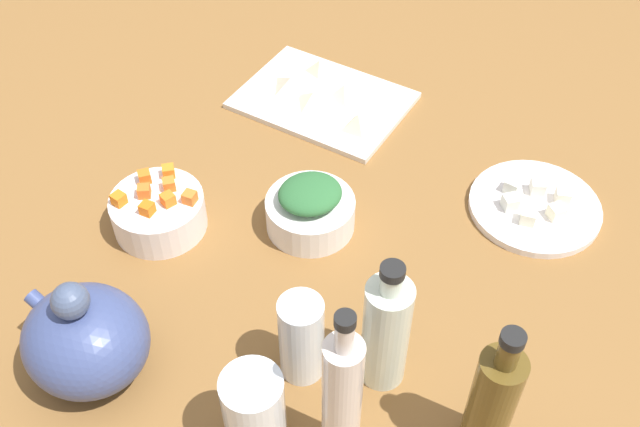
# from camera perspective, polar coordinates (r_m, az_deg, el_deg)

# --- Properties ---
(tabletop) EXTENTS (1.90, 1.90, 0.03)m
(tabletop) POSITION_cam_1_polar(r_m,az_deg,el_deg) (1.14, 0.00, -2.25)
(tabletop) COLOR brown
(tabletop) RESTS_ON ground
(cutting_board) EXTENTS (0.30, 0.23, 0.01)m
(cutting_board) POSITION_cam_1_polar(r_m,az_deg,el_deg) (1.37, 0.22, 8.67)
(cutting_board) COLOR silver
(cutting_board) RESTS_ON tabletop
(plate_tofu) EXTENTS (0.20, 0.20, 0.01)m
(plate_tofu) POSITION_cam_1_polar(r_m,az_deg,el_deg) (1.21, 16.11, 0.50)
(plate_tofu) COLOR white
(plate_tofu) RESTS_ON tabletop
(bowl_greens) EXTENTS (0.14, 0.14, 0.05)m
(bowl_greens) POSITION_cam_1_polar(r_m,az_deg,el_deg) (1.13, -0.74, 0.01)
(bowl_greens) COLOR white
(bowl_greens) RESTS_ON tabletop
(bowl_carrots) EXTENTS (0.14, 0.14, 0.06)m
(bowl_carrots) POSITION_cam_1_polar(r_m,az_deg,el_deg) (1.15, -12.25, 0.07)
(bowl_carrots) COLOR white
(bowl_carrots) RESTS_ON tabletop
(teapot) EXTENTS (0.18, 0.15, 0.17)m
(teapot) POSITION_cam_1_polar(r_m,az_deg,el_deg) (0.98, -17.52, -9.16)
(teapot) COLOR #3E4C7F
(teapot) RESTS_ON tabletop
(bottle_0) EXTENTS (0.06, 0.06, 0.21)m
(bottle_0) POSITION_cam_1_polar(r_m,az_deg,el_deg) (0.92, 5.07, -8.98)
(bottle_0) COLOR silver
(bottle_0) RESTS_ON tabletop
(bottle_1) EXTENTS (0.04, 0.04, 0.27)m
(bottle_1) POSITION_cam_1_polar(r_m,az_deg,el_deg) (0.83, 1.68, -14.11)
(bottle_1) COLOR silver
(bottle_1) RESTS_ON tabletop
(bottle_2) EXTENTS (0.05, 0.05, 0.23)m
(bottle_2) POSITION_cam_1_polar(r_m,az_deg,el_deg) (0.88, 13.03, -13.92)
(bottle_2) COLOR brown
(bottle_2) RESTS_ON tabletop
(drinking_glass_0) EXTENTS (0.07, 0.07, 0.13)m
(drinking_glass_0) POSITION_cam_1_polar(r_m,az_deg,el_deg) (0.89, -5.05, -14.93)
(drinking_glass_0) COLOR white
(drinking_glass_0) RESTS_ON tabletop
(drinking_glass_1) EXTENTS (0.06, 0.06, 0.13)m
(drinking_glass_1) POSITION_cam_1_polar(r_m,az_deg,el_deg) (0.94, -1.43, -9.53)
(drinking_glass_1) COLOR white
(drinking_glass_1) RESTS_ON tabletop
(carrot_cube_0) EXTENTS (0.02, 0.02, 0.02)m
(carrot_cube_0) POSITION_cam_1_polar(r_m,az_deg,el_deg) (1.11, -11.57, 1.08)
(carrot_cube_0) COLOR orange
(carrot_cube_0) RESTS_ON bowl_carrots
(carrot_cube_1) EXTENTS (0.03, 0.03, 0.02)m
(carrot_cube_1) POSITION_cam_1_polar(r_m,az_deg,el_deg) (1.13, -13.32, 1.67)
(carrot_cube_1) COLOR orange
(carrot_cube_1) RESTS_ON bowl_carrots
(carrot_cube_2) EXTENTS (0.03, 0.03, 0.02)m
(carrot_cube_2) POSITION_cam_1_polar(r_m,az_deg,el_deg) (1.14, -11.49, 2.21)
(carrot_cube_2) COLOR orange
(carrot_cube_2) RESTS_ON bowl_carrots
(carrot_cube_3) EXTENTS (0.02, 0.02, 0.02)m
(carrot_cube_3) POSITION_cam_1_polar(r_m,az_deg,el_deg) (1.13, -15.16, 1.08)
(carrot_cube_3) COLOR orange
(carrot_cube_3) RESTS_ON bowl_carrots
(carrot_cube_4) EXTENTS (0.02, 0.02, 0.02)m
(carrot_cube_4) POSITION_cam_1_polar(r_m,az_deg,el_deg) (1.11, -13.10, 0.37)
(carrot_cube_4) COLOR orange
(carrot_cube_4) RESTS_ON bowl_carrots
(carrot_cube_5) EXTENTS (0.03, 0.03, 0.02)m
(carrot_cube_5) POSITION_cam_1_polar(r_m,az_deg,el_deg) (1.16, -11.53, 3.19)
(carrot_cube_5) COLOR orange
(carrot_cube_5) RESTS_ON bowl_carrots
(carrot_cube_6) EXTENTS (0.03, 0.03, 0.02)m
(carrot_cube_6) POSITION_cam_1_polar(r_m,az_deg,el_deg) (1.16, -13.29, 2.76)
(carrot_cube_6) COLOR orange
(carrot_cube_6) RESTS_ON bowl_carrots
(carrot_cube_7) EXTENTS (0.02, 0.02, 0.02)m
(carrot_cube_7) POSITION_cam_1_polar(r_m,az_deg,el_deg) (1.11, -9.95, 1.22)
(carrot_cube_7) COLOR orange
(carrot_cube_7) RESTS_ON bowl_carrots
(chopped_greens_mound) EXTENTS (0.13, 0.13, 0.03)m
(chopped_greens_mound) POSITION_cam_1_polar(r_m,az_deg,el_deg) (1.10, -0.77, 1.53)
(chopped_greens_mound) COLOR #2E6836
(chopped_greens_mound) RESTS_ON bowl_greens
(tofu_cube_0) EXTENTS (0.03, 0.03, 0.02)m
(tofu_cube_0) POSITION_cam_1_polar(r_m,az_deg,el_deg) (1.22, 16.34, 1.96)
(tofu_cube_0) COLOR silver
(tofu_cube_0) RESTS_ON plate_tofu
(tofu_cube_1) EXTENTS (0.03, 0.03, 0.02)m
(tofu_cube_1) POSITION_cam_1_polar(r_m,az_deg,el_deg) (1.17, 15.66, -0.25)
(tofu_cube_1) COLOR white
(tofu_cube_1) RESTS_ON plate_tofu
(tofu_cube_2) EXTENTS (0.02, 0.02, 0.02)m
(tofu_cube_2) POSITION_cam_1_polar(r_m,az_deg,el_deg) (1.21, 14.53, 2.06)
(tofu_cube_2) COLOR silver
(tofu_cube_2) RESTS_ON plate_tofu
(tofu_cube_3) EXTENTS (0.03, 0.03, 0.02)m
(tofu_cube_3) POSITION_cam_1_polar(r_m,az_deg,el_deg) (1.19, 17.65, 0.12)
(tofu_cube_3) COLOR white
(tofu_cube_3) RESTS_ON plate_tofu
(tofu_cube_4) EXTENTS (0.03, 0.03, 0.02)m
(tofu_cube_4) POSITION_cam_1_polar(r_m,az_deg,el_deg) (1.18, 14.36, 0.84)
(tofu_cube_4) COLOR white
(tofu_cube_4) RESTS_ON plate_tofu
(tofu_cube_5) EXTENTS (0.03, 0.03, 0.02)m
(tofu_cube_5) POSITION_cam_1_polar(r_m,az_deg,el_deg) (1.22, 18.10, 1.29)
(tofu_cube_5) COLOR white
(tofu_cube_5) RESTS_ON plate_tofu
(dumpling_0) EXTENTS (0.05, 0.06, 0.02)m
(dumpling_0) POSITION_cam_1_polar(r_m,az_deg,el_deg) (1.35, -0.48, 8.91)
(dumpling_0) COLOR beige
(dumpling_0) RESTS_ON cutting_board
(dumpling_1) EXTENTS (0.06, 0.06, 0.03)m
(dumpling_1) POSITION_cam_1_polar(r_m,az_deg,el_deg) (1.29, 2.91, 7.06)
(dumpling_1) COLOR beige
(dumpling_1) RESTS_ON cutting_board
(dumpling_2) EXTENTS (0.05, 0.05, 0.03)m
(dumpling_2) POSITION_cam_1_polar(r_m,az_deg,el_deg) (1.42, -0.04, 11.23)
(dumpling_2) COLOR beige
(dumpling_2) RESTS_ON cutting_board
(dumpling_3) EXTENTS (0.06, 0.06, 0.03)m
(dumpling_3) POSITION_cam_1_polar(r_m,az_deg,el_deg) (1.36, 1.84, 9.34)
(dumpling_3) COLOR beige
(dumpling_3) RESTS_ON cutting_board
(dumpling_4) EXTENTS (0.07, 0.07, 0.02)m
(dumpling_4) POSITION_cam_1_polar(r_m,az_deg,el_deg) (1.38, -2.22, 9.98)
(dumpling_4) COLOR beige
(dumpling_4) RESTS_ON cutting_board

